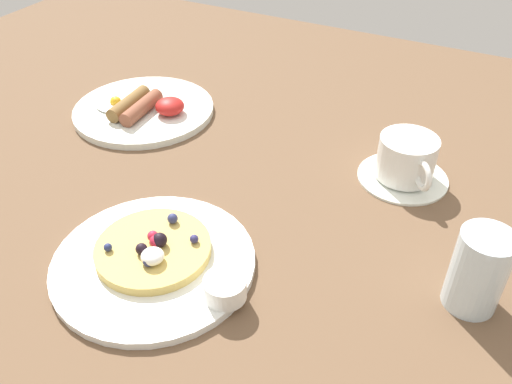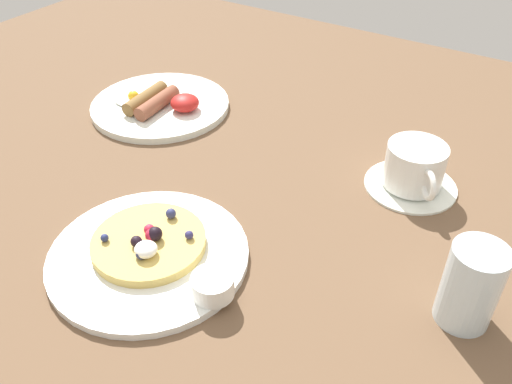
% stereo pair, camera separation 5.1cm
% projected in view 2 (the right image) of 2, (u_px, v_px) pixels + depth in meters
% --- Properties ---
extents(ground_plane, '(1.83, 1.42, 0.03)m').
position_uv_depth(ground_plane, '(251.00, 219.00, 0.74)').
color(ground_plane, brown).
extents(pancake_plate, '(0.25, 0.25, 0.01)m').
position_uv_depth(pancake_plate, '(149.00, 255.00, 0.66)').
color(pancake_plate, white).
rests_on(pancake_plate, ground_plane).
extents(pancake_with_berries, '(0.14, 0.14, 0.03)m').
position_uv_depth(pancake_with_berries, '(149.00, 242.00, 0.66)').
color(pancake_with_berries, tan).
rests_on(pancake_with_berries, pancake_plate).
extents(syrup_ramekin, '(0.05, 0.05, 0.03)m').
position_uv_depth(syrup_ramekin, '(213.00, 285.00, 0.59)').
color(syrup_ramekin, white).
rests_on(syrup_ramekin, pancake_plate).
extents(breakfast_plate, '(0.25, 0.25, 0.01)m').
position_uv_depth(breakfast_plate, '(160.00, 105.00, 0.96)').
color(breakfast_plate, white).
rests_on(breakfast_plate, ground_plane).
extents(fried_breakfast, '(0.16, 0.10, 0.03)m').
position_uv_depth(fried_breakfast, '(158.00, 101.00, 0.94)').
color(fried_breakfast, brown).
rests_on(fried_breakfast, breakfast_plate).
extents(coffee_saucer, '(0.13, 0.13, 0.01)m').
position_uv_depth(coffee_saucer, '(410.00, 185.00, 0.78)').
color(coffee_saucer, white).
rests_on(coffee_saucer, ground_plane).
extents(coffee_cup, '(0.09, 0.10, 0.06)m').
position_uv_depth(coffee_cup, '(415.00, 165.00, 0.75)').
color(coffee_cup, white).
rests_on(coffee_cup, coffee_saucer).
extents(water_glass, '(0.06, 0.06, 0.10)m').
position_uv_depth(water_glass, '(471.00, 286.00, 0.56)').
color(water_glass, silver).
rests_on(water_glass, ground_plane).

